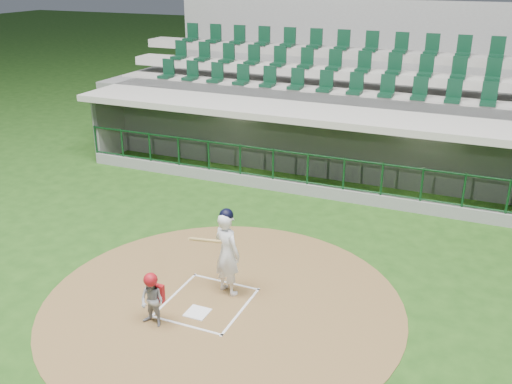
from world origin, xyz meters
TOP-DOWN VIEW (x-y plane):
  - ground at (0.00, 0.00)m, footprint 120.00×120.00m
  - dirt_circle at (0.30, -0.20)m, footprint 7.20×7.20m
  - home_plate at (0.00, -0.70)m, footprint 0.43×0.43m
  - batter_box_chalk at (0.00, -0.30)m, footprint 1.55×1.80m
  - dugout_structure at (0.10, 7.84)m, footprint 16.40×3.70m
  - seating_deck at (0.00, 10.91)m, footprint 17.00×6.72m
  - batter at (0.20, 0.23)m, footprint 0.92×0.97m
  - catcher at (-0.57, -1.34)m, footprint 0.53×0.44m

SIDE VIEW (x-z plane):
  - ground at x=0.00m, z-range 0.00..0.00m
  - dirt_circle at x=0.30m, z-range 0.00..0.01m
  - batter_box_chalk at x=0.00m, z-range 0.01..0.02m
  - home_plate at x=0.00m, z-range 0.01..0.03m
  - catcher at x=-0.57m, z-range 0.01..1.11m
  - batter at x=0.20m, z-range 0.01..1.88m
  - dugout_structure at x=0.10m, z-range -0.54..2.46m
  - seating_deck at x=0.00m, z-range -1.15..4.00m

